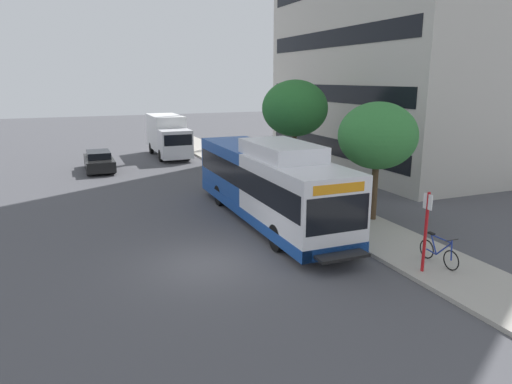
{
  "coord_description": "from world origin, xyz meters",
  "views": [
    {
      "loc": [
        -4.08,
        -14.21,
        6.13
      ],
      "look_at": [
        2.91,
        2.86,
        1.6
      ],
      "focal_mm": 32.5,
      "sensor_mm": 36.0,
      "label": 1
    }
  ],
  "objects_px": {
    "street_tree_mid_block": "(295,108)",
    "street_tree_near_stop": "(378,136)",
    "box_truck_background": "(168,135)",
    "bicycle_parked": "(439,252)",
    "bus_stop_sign_pole": "(426,226)",
    "parked_car_far_lane": "(99,161)",
    "transit_bus": "(267,183)"
  },
  "relations": [
    {
      "from": "street_tree_near_stop",
      "to": "street_tree_mid_block",
      "type": "height_order",
      "value": "street_tree_mid_block"
    },
    {
      "from": "transit_bus",
      "to": "bus_stop_sign_pole",
      "type": "xyz_separation_m",
      "value": [
        2.25,
        -7.25,
        -0.05
      ]
    },
    {
      "from": "transit_bus",
      "to": "parked_car_far_lane",
      "type": "xyz_separation_m",
      "value": [
        -6.01,
        14.85,
        -1.04
      ]
    },
    {
      "from": "transit_bus",
      "to": "bicycle_parked",
      "type": "relative_size",
      "value": 6.96
    },
    {
      "from": "bus_stop_sign_pole",
      "to": "box_truck_background",
      "type": "bearing_deg",
      "value": 95.76
    },
    {
      "from": "bus_stop_sign_pole",
      "to": "street_tree_near_stop",
      "type": "relative_size",
      "value": 0.51
    },
    {
      "from": "box_truck_background",
      "to": "transit_bus",
      "type": "bearing_deg",
      "value": -88.8
    },
    {
      "from": "street_tree_mid_block",
      "to": "bicycle_parked",
      "type": "bearing_deg",
      "value": -95.43
    },
    {
      "from": "street_tree_near_stop",
      "to": "street_tree_mid_block",
      "type": "bearing_deg",
      "value": 88.78
    },
    {
      "from": "bicycle_parked",
      "to": "box_truck_background",
      "type": "height_order",
      "value": "box_truck_background"
    },
    {
      "from": "street_tree_near_stop",
      "to": "parked_car_far_lane",
      "type": "distance_m",
      "value": 19.89
    },
    {
      "from": "transit_bus",
      "to": "parked_car_far_lane",
      "type": "bearing_deg",
      "value": 112.04
    },
    {
      "from": "transit_bus",
      "to": "parked_car_far_lane",
      "type": "distance_m",
      "value": 16.05
    },
    {
      "from": "street_tree_mid_block",
      "to": "box_truck_background",
      "type": "xyz_separation_m",
      "value": [
        -4.78,
        12.85,
        -2.71
      ]
    },
    {
      "from": "bus_stop_sign_pole",
      "to": "box_truck_background",
      "type": "distance_m",
      "value": 26.35
    },
    {
      "from": "bicycle_parked",
      "to": "street_tree_near_stop",
      "type": "relative_size",
      "value": 0.35
    },
    {
      "from": "street_tree_mid_block",
      "to": "street_tree_near_stop",
      "type": "bearing_deg",
      "value": -91.22
    },
    {
      "from": "transit_bus",
      "to": "box_truck_background",
      "type": "bearing_deg",
      "value": 91.2
    },
    {
      "from": "bicycle_parked",
      "to": "street_tree_near_stop",
      "type": "bearing_deg",
      "value": 78.02
    },
    {
      "from": "street_tree_near_stop",
      "to": "box_truck_background",
      "type": "xyz_separation_m",
      "value": [
        -4.61,
        20.89,
        -2.04
      ]
    },
    {
      "from": "bicycle_parked",
      "to": "parked_car_far_lane",
      "type": "bearing_deg",
      "value": 112.75
    },
    {
      "from": "bicycle_parked",
      "to": "bus_stop_sign_pole",
      "type": "bearing_deg",
      "value": -163.61
    },
    {
      "from": "parked_car_far_lane",
      "to": "box_truck_background",
      "type": "xyz_separation_m",
      "value": [
        5.62,
        4.12,
        1.08
      ]
    },
    {
      "from": "parked_car_far_lane",
      "to": "transit_bus",
      "type": "bearing_deg",
      "value": -67.96
    },
    {
      "from": "bicycle_parked",
      "to": "street_tree_mid_block",
      "type": "distance_m",
      "value": 13.72
    },
    {
      "from": "street_tree_near_stop",
      "to": "box_truck_background",
      "type": "distance_m",
      "value": 21.49
    },
    {
      "from": "box_truck_background",
      "to": "parked_car_far_lane",
      "type": "bearing_deg",
      "value": -143.74
    },
    {
      "from": "street_tree_near_stop",
      "to": "parked_car_far_lane",
      "type": "relative_size",
      "value": 1.13
    },
    {
      "from": "bicycle_parked",
      "to": "parked_car_far_lane",
      "type": "relative_size",
      "value": 0.39
    },
    {
      "from": "bus_stop_sign_pole",
      "to": "parked_car_far_lane",
      "type": "xyz_separation_m",
      "value": [
        -8.26,
        22.09,
        -0.99
      ]
    },
    {
      "from": "transit_bus",
      "to": "parked_car_far_lane",
      "type": "height_order",
      "value": "transit_bus"
    },
    {
      "from": "bus_stop_sign_pole",
      "to": "street_tree_near_stop",
      "type": "height_order",
      "value": "street_tree_near_stop"
    }
  ]
}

